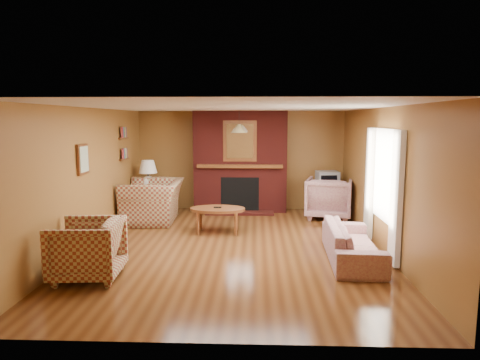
{
  "coord_description": "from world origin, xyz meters",
  "views": [
    {
      "loc": [
        0.38,
        -7.19,
        2.19
      ],
      "look_at": [
        0.08,
        0.6,
        1.09
      ],
      "focal_mm": 32.0,
      "sensor_mm": 36.0,
      "label": 1
    }
  ],
  "objects_px": {
    "plaid_loveseat": "(153,201)",
    "plaid_armchair": "(87,249)",
    "floral_armchair": "(329,198)",
    "crt_tv": "(327,181)",
    "side_table": "(149,202)",
    "floral_sofa": "(352,243)",
    "table_lamp": "(148,173)",
    "coffee_table": "(218,210)",
    "tv_stand": "(327,202)",
    "fireplace": "(240,162)"
  },
  "relations": [
    {
      "from": "tv_stand",
      "to": "crt_tv",
      "type": "height_order",
      "value": "crt_tv"
    },
    {
      "from": "floral_sofa",
      "to": "floral_armchair",
      "type": "height_order",
      "value": "floral_armchair"
    },
    {
      "from": "plaid_armchair",
      "to": "table_lamp",
      "type": "relative_size",
      "value": 1.33
    },
    {
      "from": "fireplace",
      "to": "crt_tv",
      "type": "relative_size",
      "value": 4.57
    },
    {
      "from": "crt_tv",
      "to": "plaid_loveseat",
      "type": "bearing_deg",
      "value": -166.13
    },
    {
      "from": "side_table",
      "to": "plaid_loveseat",
      "type": "bearing_deg",
      "value": -68.0
    },
    {
      "from": "fireplace",
      "to": "tv_stand",
      "type": "height_order",
      "value": "fireplace"
    },
    {
      "from": "fireplace",
      "to": "floral_sofa",
      "type": "bearing_deg",
      "value": -62.18
    },
    {
      "from": "table_lamp",
      "to": "floral_sofa",
      "type": "bearing_deg",
      "value": -37.47
    },
    {
      "from": "plaid_armchair",
      "to": "floral_sofa",
      "type": "xyz_separation_m",
      "value": [
        3.85,
        0.95,
        -0.14
      ]
    },
    {
      "from": "plaid_loveseat",
      "to": "table_lamp",
      "type": "bearing_deg",
      "value": -160.15
    },
    {
      "from": "table_lamp",
      "to": "floral_armchair",
      "type": "bearing_deg",
      "value": -2.24
    },
    {
      "from": "plaid_loveseat",
      "to": "floral_sofa",
      "type": "relative_size",
      "value": 0.72
    },
    {
      "from": "floral_armchair",
      "to": "tv_stand",
      "type": "xyz_separation_m",
      "value": [
        0.03,
        0.51,
        -0.18
      ]
    },
    {
      "from": "plaid_loveseat",
      "to": "plaid_armchair",
      "type": "height_order",
      "value": "plaid_loveseat"
    },
    {
      "from": "floral_armchair",
      "to": "crt_tv",
      "type": "relative_size",
      "value": 1.91
    },
    {
      "from": "plaid_loveseat",
      "to": "fireplace",
      "type": "bearing_deg",
      "value": 119.79
    },
    {
      "from": "coffee_table",
      "to": "table_lamp",
      "type": "distance_m",
      "value": 2.37
    },
    {
      "from": "crt_tv",
      "to": "plaid_armchair",
      "type": "bearing_deg",
      "value": -132.53
    },
    {
      "from": "plaid_loveseat",
      "to": "floral_sofa",
      "type": "xyz_separation_m",
      "value": [
        3.75,
        -2.45,
        -0.17
      ]
    },
    {
      "from": "plaid_loveseat",
      "to": "tv_stand",
      "type": "bearing_deg",
      "value": 101.8
    },
    {
      "from": "floral_armchair",
      "to": "tv_stand",
      "type": "bearing_deg",
      "value": -79.73
    },
    {
      "from": "table_lamp",
      "to": "crt_tv",
      "type": "distance_m",
      "value": 4.17
    },
    {
      "from": "floral_armchair",
      "to": "crt_tv",
      "type": "distance_m",
      "value": 0.6
    },
    {
      "from": "floral_sofa",
      "to": "tv_stand",
      "type": "xyz_separation_m",
      "value": [
        0.15,
        3.42,
        -0.0
      ]
    },
    {
      "from": "coffee_table",
      "to": "tv_stand",
      "type": "height_order",
      "value": "tv_stand"
    },
    {
      "from": "plaid_loveseat",
      "to": "crt_tv",
      "type": "xyz_separation_m",
      "value": [
        3.9,
        0.96,
        0.33
      ]
    },
    {
      "from": "table_lamp",
      "to": "tv_stand",
      "type": "relative_size",
      "value": 1.25
    },
    {
      "from": "fireplace",
      "to": "plaid_loveseat",
      "type": "bearing_deg",
      "value": -148.06
    },
    {
      "from": "fireplace",
      "to": "table_lamp",
      "type": "distance_m",
      "value": 2.18
    },
    {
      "from": "plaid_armchair",
      "to": "coffee_table",
      "type": "bearing_deg",
      "value": 143.63
    },
    {
      "from": "fireplace",
      "to": "plaid_loveseat",
      "type": "distance_m",
      "value": 2.3
    },
    {
      "from": "plaid_loveseat",
      "to": "coffee_table",
      "type": "distance_m",
      "value": 1.74
    },
    {
      "from": "plaid_loveseat",
      "to": "plaid_armchair",
      "type": "bearing_deg",
      "value": -3.84
    },
    {
      "from": "crt_tv",
      "to": "table_lamp",
      "type": "bearing_deg",
      "value": -175.26
    },
    {
      "from": "side_table",
      "to": "tv_stand",
      "type": "relative_size",
      "value": 1.06
    },
    {
      "from": "table_lamp",
      "to": "plaid_armchair",
      "type": "bearing_deg",
      "value": -87.86
    },
    {
      "from": "plaid_loveseat",
      "to": "side_table",
      "type": "height_order",
      "value": "plaid_loveseat"
    },
    {
      "from": "plaid_loveseat",
      "to": "crt_tv",
      "type": "height_order",
      "value": "crt_tv"
    },
    {
      "from": "coffee_table",
      "to": "tv_stand",
      "type": "relative_size",
      "value": 1.94
    },
    {
      "from": "side_table",
      "to": "floral_sofa",
      "type": "bearing_deg",
      "value": -37.47
    },
    {
      "from": "table_lamp",
      "to": "tv_stand",
      "type": "distance_m",
      "value": 4.22
    },
    {
      "from": "tv_stand",
      "to": "coffee_table",
      "type": "bearing_deg",
      "value": -146.08
    },
    {
      "from": "floral_armchair",
      "to": "side_table",
      "type": "relative_size",
      "value": 1.72
    },
    {
      "from": "coffee_table",
      "to": "table_lamp",
      "type": "height_order",
      "value": "table_lamp"
    },
    {
      "from": "floral_sofa",
      "to": "tv_stand",
      "type": "bearing_deg",
      "value": 0.43
    },
    {
      "from": "plaid_loveseat",
      "to": "crt_tv",
      "type": "bearing_deg",
      "value": 101.72
    },
    {
      "from": "plaid_armchair",
      "to": "tv_stand",
      "type": "distance_m",
      "value": 5.92
    },
    {
      "from": "floral_armchair",
      "to": "side_table",
      "type": "distance_m",
      "value": 4.12
    },
    {
      "from": "plaid_armchair",
      "to": "side_table",
      "type": "bearing_deg",
      "value": 178.17
    }
  ]
}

